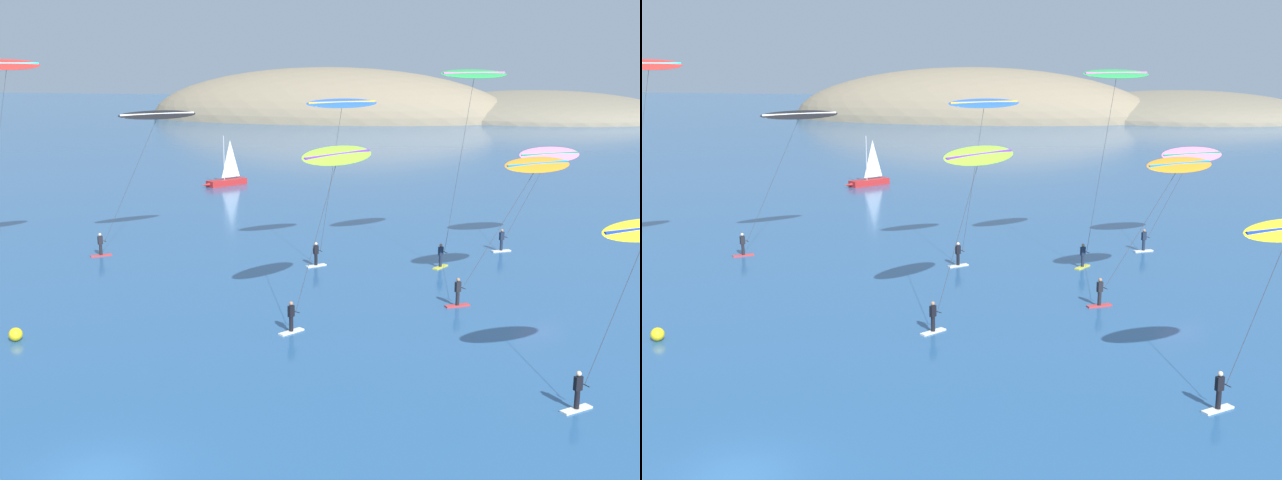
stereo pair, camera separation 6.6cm
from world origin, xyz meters
The scene contains 11 objects.
ground_plane centered at (0.00, 0.00, 0.00)m, with size 600.00×600.00×0.00m, color #285689.
headland_island centered at (-8.58, 175.20, 0.00)m, with size 128.80×60.09×24.89m.
sailboat_near centered at (-16.76, 63.69, 0.64)m, with size 4.30×5.36×5.70m.
kitesurfer_pink centered at (17.02, 39.29, 6.68)m, with size 6.69×5.08×7.70m.
kitesurfer_orange centered at (15.31, 25.96, 7.39)m, with size 7.43×6.55×8.41m.
kitesurfer_lime centered at (4.67, 18.99, 8.41)m, with size 4.38×6.73×9.56m.
kitesurfer_blue centered at (2.71, 31.12, 10.34)m, with size 5.04×4.61×11.55m.
kitesurfer_green centered at (11.45, 33.02, 12.32)m, with size 5.27×5.45×13.52m.
kitesurfer_red centered at (-18.49, 24.86, 12.51)m, with size 4.16×5.32×14.19m.
kitesurfer_black centered at (-11.70, 32.88, 9.35)m, with size 6.64×6.85×10.46m.
marker_buoy centered at (-10.54, 11.81, 0.35)m, with size 0.70×0.70×0.70m, color yellow.
Camera 2 is at (12.80, -23.02, 14.04)m, focal length 45.00 mm.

